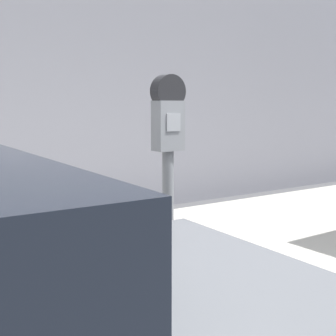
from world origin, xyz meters
TOP-DOWN VIEW (x-y plane):
  - sidewalk at (0.00, 2.20)m, footprint 24.00×2.80m
  - parking_meter at (0.07, 1.03)m, footprint 0.22×0.13m

SIDE VIEW (x-z plane):
  - sidewalk at x=0.00m, z-range 0.00..0.11m
  - parking_meter at x=0.07m, z-range 0.39..2.02m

